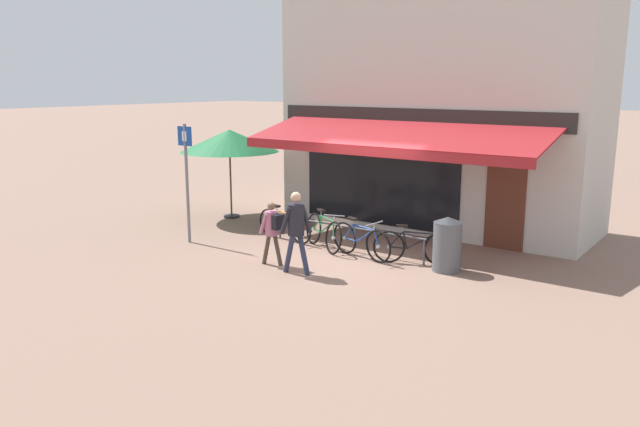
{
  "coord_description": "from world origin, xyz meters",
  "views": [
    {
      "loc": [
        7.14,
        -10.58,
        3.72
      ],
      "look_at": [
        -0.28,
        -0.42,
        1.05
      ],
      "focal_mm": 35.0,
      "sensor_mm": 36.0,
      "label": 1
    }
  ],
  "objects_px": {
    "bicycle_blue": "(361,241)",
    "parking_sign": "(186,172)",
    "bicycle_green": "(323,232)",
    "bicycle_black": "(414,247)",
    "bicycle_orange": "(284,225)",
    "litter_bin": "(447,244)",
    "cafe_parasol": "(229,141)",
    "pedestrian_child": "(273,226)",
    "pedestrian_adult": "(296,224)"
  },
  "relations": [
    {
      "from": "bicycle_blue",
      "to": "parking_sign",
      "type": "relative_size",
      "value": 0.61
    },
    {
      "from": "bicycle_green",
      "to": "bicycle_blue",
      "type": "bearing_deg",
      "value": 19.27
    },
    {
      "from": "bicycle_black",
      "to": "bicycle_orange",
      "type": "bearing_deg",
      "value": 157.26
    },
    {
      "from": "litter_bin",
      "to": "cafe_parasol",
      "type": "bearing_deg",
      "value": 170.99
    },
    {
      "from": "cafe_parasol",
      "to": "bicycle_black",
      "type": "bearing_deg",
      "value": -9.57
    },
    {
      "from": "parking_sign",
      "to": "cafe_parasol",
      "type": "bearing_deg",
      "value": 113.65
    },
    {
      "from": "bicycle_green",
      "to": "litter_bin",
      "type": "relative_size",
      "value": 1.45
    },
    {
      "from": "pedestrian_child",
      "to": "cafe_parasol",
      "type": "height_order",
      "value": "cafe_parasol"
    },
    {
      "from": "bicycle_green",
      "to": "pedestrian_adult",
      "type": "relative_size",
      "value": 0.97
    },
    {
      "from": "parking_sign",
      "to": "cafe_parasol",
      "type": "xyz_separation_m",
      "value": [
        -1.13,
        2.59,
        0.45
      ]
    },
    {
      "from": "parking_sign",
      "to": "bicycle_orange",
      "type": "bearing_deg",
      "value": 41.33
    },
    {
      "from": "pedestrian_adult",
      "to": "pedestrian_child",
      "type": "relative_size",
      "value": 1.24
    },
    {
      "from": "bicycle_orange",
      "to": "bicycle_black",
      "type": "bearing_deg",
      "value": 9.09
    },
    {
      "from": "bicycle_orange",
      "to": "parking_sign",
      "type": "distance_m",
      "value": 2.6
    },
    {
      "from": "bicycle_orange",
      "to": "cafe_parasol",
      "type": "bearing_deg",
      "value": 166.54
    },
    {
      "from": "bicycle_black",
      "to": "parking_sign",
      "type": "xyz_separation_m",
      "value": [
        -5.11,
        -1.54,
        1.32
      ]
    },
    {
      "from": "bicycle_black",
      "to": "bicycle_green",
      "type": "bearing_deg",
      "value": 159.51
    },
    {
      "from": "litter_bin",
      "to": "parking_sign",
      "type": "distance_m",
      "value": 6.16
    },
    {
      "from": "bicycle_black",
      "to": "cafe_parasol",
      "type": "distance_m",
      "value": 6.58
    },
    {
      "from": "bicycle_green",
      "to": "cafe_parasol",
      "type": "relative_size",
      "value": 0.6
    },
    {
      "from": "bicycle_black",
      "to": "pedestrian_adult",
      "type": "xyz_separation_m",
      "value": [
        -1.55,
        -1.97,
        0.64
      ]
    },
    {
      "from": "bicycle_orange",
      "to": "litter_bin",
      "type": "bearing_deg",
      "value": 8.11
    },
    {
      "from": "litter_bin",
      "to": "bicycle_blue",
      "type": "bearing_deg",
      "value": -172.98
    },
    {
      "from": "bicycle_green",
      "to": "parking_sign",
      "type": "relative_size",
      "value": 0.58
    },
    {
      "from": "litter_bin",
      "to": "cafe_parasol",
      "type": "distance_m",
      "value": 7.27
    },
    {
      "from": "litter_bin",
      "to": "pedestrian_adult",
      "type": "bearing_deg",
      "value": -140.36
    },
    {
      "from": "pedestrian_adult",
      "to": "cafe_parasol",
      "type": "height_order",
      "value": "cafe_parasol"
    },
    {
      "from": "bicycle_green",
      "to": "pedestrian_adult",
      "type": "distance_m",
      "value": 2.06
    },
    {
      "from": "bicycle_orange",
      "to": "bicycle_blue",
      "type": "xyz_separation_m",
      "value": [
        2.31,
        -0.23,
        0.01
      ]
    },
    {
      "from": "bicycle_orange",
      "to": "pedestrian_adult",
      "type": "relative_size",
      "value": 1.08
    },
    {
      "from": "bicycle_orange",
      "to": "bicycle_black",
      "type": "relative_size",
      "value": 1.1
    },
    {
      "from": "cafe_parasol",
      "to": "bicycle_orange",
      "type": "bearing_deg",
      "value": -21.56
    },
    {
      "from": "pedestrian_child",
      "to": "litter_bin",
      "type": "relative_size",
      "value": 1.21
    },
    {
      "from": "bicycle_blue",
      "to": "pedestrian_child",
      "type": "relative_size",
      "value": 1.26
    },
    {
      "from": "bicycle_orange",
      "to": "pedestrian_child",
      "type": "bearing_deg",
      "value": -48.9
    },
    {
      "from": "pedestrian_adult",
      "to": "bicycle_green",
      "type": "bearing_deg",
      "value": -58.57
    },
    {
      "from": "pedestrian_adult",
      "to": "litter_bin",
      "type": "distance_m",
      "value": 3.04
    },
    {
      "from": "bicycle_black",
      "to": "pedestrian_child",
      "type": "relative_size",
      "value": 1.22
    },
    {
      "from": "litter_bin",
      "to": "pedestrian_child",
      "type": "bearing_deg",
      "value": -150.25
    },
    {
      "from": "pedestrian_adult",
      "to": "pedestrian_child",
      "type": "xyz_separation_m",
      "value": [
        -0.75,
        0.17,
        -0.18
      ]
    },
    {
      "from": "bicycle_blue",
      "to": "bicycle_black",
      "type": "xyz_separation_m",
      "value": [
        1.12,
        0.29,
        -0.02
      ]
    },
    {
      "from": "pedestrian_child",
      "to": "litter_bin",
      "type": "xyz_separation_m",
      "value": [
        3.06,
        1.75,
        -0.27
      ]
    },
    {
      "from": "parking_sign",
      "to": "litter_bin",
      "type": "bearing_deg",
      "value": 14.14
    },
    {
      "from": "parking_sign",
      "to": "cafe_parasol",
      "type": "height_order",
      "value": "parking_sign"
    },
    {
      "from": "bicycle_orange",
      "to": "pedestrian_adult",
      "type": "xyz_separation_m",
      "value": [
        1.88,
        -1.91,
        0.63
      ]
    },
    {
      "from": "bicycle_green",
      "to": "parking_sign",
      "type": "height_order",
      "value": "parking_sign"
    },
    {
      "from": "bicycle_blue",
      "to": "litter_bin",
      "type": "bearing_deg",
      "value": 18.97
    },
    {
      "from": "pedestrian_child",
      "to": "bicycle_blue",
      "type": "bearing_deg",
      "value": -117.31
    },
    {
      "from": "bicycle_black",
      "to": "pedestrian_child",
      "type": "distance_m",
      "value": 2.96
    },
    {
      "from": "pedestrian_adult",
      "to": "pedestrian_child",
      "type": "bearing_deg",
      "value": -1.41
    }
  ]
}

